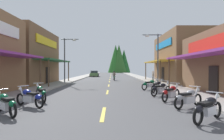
# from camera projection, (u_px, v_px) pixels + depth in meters

# --- Properties ---
(ground) EXTENTS (10.10, 97.56, 0.10)m
(ground) POSITION_uv_depth(u_px,v_px,m) (110.00, 79.00, 33.54)
(ground) COLOR #4C4C4F
(sidewalk_left) EXTENTS (2.50, 97.56, 0.12)m
(sidewalk_left) POSITION_uv_depth(u_px,v_px,m) (77.00, 78.00, 33.53)
(sidewalk_left) COLOR #9E9991
(sidewalk_left) RESTS_ON ground
(sidewalk_right) EXTENTS (2.50, 97.56, 0.12)m
(sidewalk_right) POSITION_uv_depth(u_px,v_px,m) (143.00, 78.00, 33.54)
(sidewalk_right) COLOR #9E9991
(sidewalk_right) RESTS_ON ground
(centerline_dashes) EXTENTS (0.16, 73.43, 0.01)m
(centerline_dashes) POSITION_uv_depth(u_px,v_px,m) (110.00, 78.00, 37.06)
(centerline_dashes) COLOR #E0C64C
(centerline_dashes) RESTS_ON ground
(storefront_left_far) EXTENTS (8.47, 9.32, 6.60)m
(storefront_left_far) POSITION_uv_depth(u_px,v_px,m) (20.00, 57.00, 21.36)
(storefront_left_far) COLOR brown
(storefront_left_far) RESTS_ON ground
(storefront_right_far) EXTENTS (9.42, 10.11, 6.74)m
(storefront_right_far) POSITION_uv_depth(u_px,v_px,m) (190.00, 58.00, 24.55)
(storefront_right_far) COLOR brown
(storefront_right_far) RESTS_ON ground
(streetlamp_left) EXTENTS (2.11, 0.30, 5.61)m
(streetlamp_left) POSITION_uv_depth(u_px,v_px,m) (67.00, 54.00, 21.42)
(streetlamp_left) COLOR #474C51
(streetlamp_left) RESTS_ON ground
(streetlamp_right) EXTENTS (2.11, 0.30, 5.73)m
(streetlamp_right) POSITION_uv_depth(u_px,v_px,m) (155.00, 52.00, 19.31)
(streetlamp_right) COLOR #474C51
(streetlamp_right) RESTS_ON ground
(motorcycle_parked_right_0) EXTENTS (1.76, 1.38, 1.04)m
(motorcycle_parked_right_0) POSITION_uv_depth(u_px,v_px,m) (208.00, 108.00, 6.30)
(motorcycle_parked_right_0) COLOR black
(motorcycle_parked_right_0) RESTS_ON ground
(motorcycle_parked_right_1) EXTENTS (1.87, 1.22, 1.04)m
(motorcycle_parked_right_1) POSITION_uv_depth(u_px,v_px,m) (188.00, 98.00, 8.54)
(motorcycle_parked_right_1) COLOR black
(motorcycle_parked_right_1) RESTS_ON ground
(motorcycle_parked_right_2) EXTENTS (1.60, 1.57, 1.04)m
(motorcycle_parked_right_2) POSITION_uv_depth(u_px,v_px,m) (171.00, 92.00, 10.44)
(motorcycle_parked_right_2) COLOR black
(motorcycle_parked_right_2) RESTS_ON ground
(motorcycle_parked_right_3) EXTENTS (1.78, 1.36, 1.04)m
(motorcycle_parked_right_3) POSITION_uv_depth(u_px,v_px,m) (161.00, 89.00, 12.37)
(motorcycle_parked_right_3) COLOR black
(motorcycle_parked_right_3) RESTS_ON ground
(motorcycle_parked_right_4) EXTENTS (1.42, 1.73, 1.04)m
(motorcycle_parked_right_4) POSITION_uv_depth(u_px,v_px,m) (157.00, 86.00, 14.25)
(motorcycle_parked_right_4) COLOR black
(motorcycle_parked_right_4) RESTS_ON ground
(motorcycle_parked_right_5) EXTENTS (1.85, 1.25, 1.04)m
(motorcycle_parked_right_5) POSITION_uv_depth(u_px,v_px,m) (150.00, 84.00, 15.82)
(motorcycle_parked_right_5) COLOR black
(motorcycle_parked_right_5) RESTS_ON ground
(motorcycle_parked_left_1) EXTENTS (1.71, 1.44, 1.04)m
(motorcycle_parked_left_1) POSITION_uv_depth(u_px,v_px,m) (5.00, 103.00, 7.19)
(motorcycle_parked_left_1) COLOR black
(motorcycle_parked_left_1) RESTS_ON ground
(motorcycle_parked_left_2) EXTENTS (1.90, 1.16, 1.04)m
(motorcycle_parked_left_2) POSITION_uv_depth(u_px,v_px,m) (30.00, 97.00, 8.72)
(motorcycle_parked_left_2) COLOR black
(motorcycle_parked_left_2) RESTS_ON ground
(motorcycle_parked_left_3) EXTENTS (1.34, 1.79, 1.04)m
(motorcycle_parked_left_3) POSITION_uv_depth(u_px,v_px,m) (40.00, 93.00, 10.34)
(motorcycle_parked_left_3) COLOR black
(motorcycle_parked_left_3) RESTS_ON ground
(rider_cruising_lead) EXTENTS (0.60, 2.14, 1.57)m
(rider_cruising_lead) POSITION_uv_depth(u_px,v_px,m) (114.00, 76.00, 28.14)
(rider_cruising_lead) COLOR black
(rider_cruising_lead) RESTS_ON ground
(pedestrian_browsing) EXTENTS (0.33, 0.56, 1.56)m
(pedestrian_browsing) POSITION_uv_depth(u_px,v_px,m) (153.00, 76.00, 24.40)
(pedestrian_browsing) COLOR #726659
(pedestrian_browsing) RESTS_ON ground
(parked_car_curbside) EXTENTS (2.24, 4.39, 1.40)m
(parked_car_curbside) POSITION_uv_depth(u_px,v_px,m) (94.00, 74.00, 41.65)
(parked_car_curbside) COLOR #4C723F
(parked_car_curbside) RESTS_ON ground
(treeline_backdrop) EXTENTS (10.72, 11.41, 13.08)m
(treeline_backdrop) POSITION_uv_depth(u_px,v_px,m) (119.00, 60.00, 82.34)
(treeline_backdrop) COLOR #2B5C23
(treeline_backdrop) RESTS_ON ground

